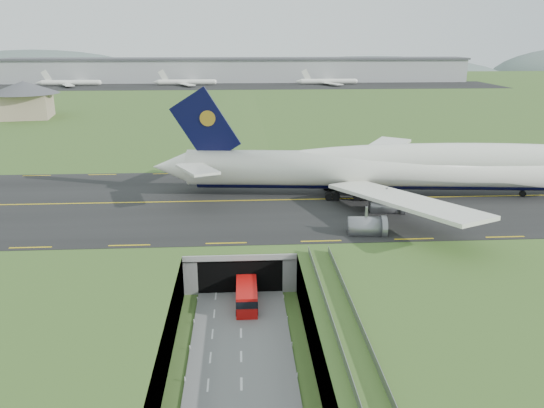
{
  "coord_description": "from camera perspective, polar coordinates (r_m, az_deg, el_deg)",
  "views": [
    {
      "loc": [
        0.38,
        -60.42,
        35.09
      ],
      "look_at": [
        5.21,
        20.0,
        9.52
      ],
      "focal_mm": 35.0,
      "sensor_mm": 36.0,
      "label": 1
    }
  ],
  "objects": [
    {
      "name": "ground",
      "position": [
        69.87,
        -3.36,
        -12.57
      ],
      "size": [
        900.0,
        900.0,
        0.0
      ],
      "primitive_type": "plane",
      "color": "#3E5F26",
      "rests_on": "ground"
    },
    {
      "name": "airfield_deck",
      "position": [
        68.41,
        -3.41,
        -10.4
      ],
      "size": [
        800.0,
        800.0,
        6.0
      ],
      "primitive_type": "cube",
      "color": "gray",
      "rests_on": "ground"
    },
    {
      "name": "trench_road",
      "position": [
        63.44,
        -3.34,
        -15.9
      ],
      "size": [
        12.0,
        75.0,
        0.2
      ],
      "primitive_type": "cube",
      "color": "slate",
      "rests_on": "ground"
    },
    {
      "name": "taxiway",
      "position": [
        97.82,
        -3.51,
        0.33
      ],
      "size": [
        800.0,
        44.0,
        0.18
      ],
      "primitive_type": "cube",
      "color": "black",
      "rests_on": "airfield_deck"
    },
    {
      "name": "tunnel_portal",
      "position": [
        83.41,
        -3.45,
        -4.8
      ],
      "size": [
        17.0,
        22.3,
        6.0
      ],
      "color": "gray",
      "rests_on": "ground"
    },
    {
      "name": "guideway",
      "position": [
        52.01,
        9.43,
        -17.57
      ],
      "size": [
        3.0,
        53.0,
        7.05
      ],
      "color": "#A8A8A3",
      "rests_on": "ground"
    },
    {
      "name": "jumbo_jet",
      "position": [
        102.8,
        14.91,
        3.84
      ],
      "size": [
        100.5,
        63.33,
        21.04
      ],
      "rotation": [
        0.0,
        0.0,
        -0.09
      ],
      "color": "white",
      "rests_on": "ground"
    },
    {
      "name": "shuttle_tram",
      "position": [
        72.46,
        -2.74,
        -9.86
      ],
      "size": [
        2.95,
        7.54,
        3.07
      ],
      "rotation": [
        0.0,
        0.0,
        -0.0
      ],
      "color": "red",
      "rests_on": "ground"
    },
    {
      "name": "service_building",
      "position": [
        218.34,
        -25.05,
        10.46
      ],
      "size": [
        28.44,
        28.44,
        13.53
      ],
      "rotation": [
        0.0,
        0.0,
        0.16
      ],
      "color": "tan",
      "rests_on": "ground"
    },
    {
      "name": "cargo_terminal",
      "position": [
        360.45,
        -3.65,
        14.21
      ],
      "size": [
        320.0,
        67.0,
        15.6
      ],
      "color": "#B2B2B2",
      "rests_on": "ground"
    },
    {
      "name": "distant_hills",
      "position": [
        496.12,
        4.09,
        13.04
      ],
      "size": [
        700.0,
        91.0,
        60.0
      ],
      "color": "slate",
      "rests_on": "ground"
    }
  ]
}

